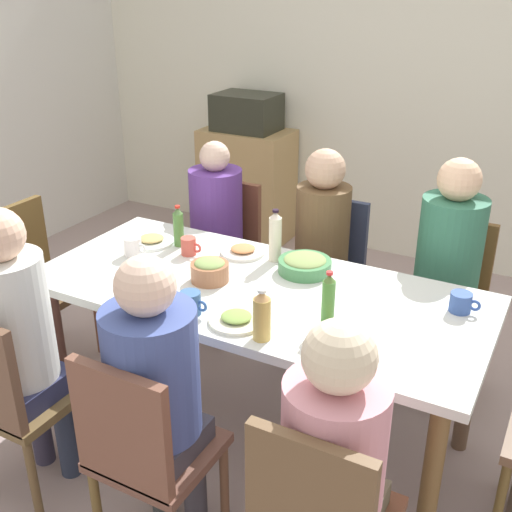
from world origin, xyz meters
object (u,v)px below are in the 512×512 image
object	(u,v)px
chair_6	(9,394)
plate_1	(243,251)
plate_2	(236,319)
cup_1	(461,302)
person_6	(17,331)
cup_3	(189,246)
chair_5	(144,450)
bottle_0	(178,227)
person_0	(448,260)
bottle_3	(328,300)
person_5	(155,383)
cup_0	(133,247)
chair_0	(446,296)
side_cabinet	(247,185)
chair_3	(36,275)
person_1	(321,239)
microwave	(247,112)
cup_2	(191,303)
bottle_2	(262,316)
dining_table	(256,305)
person_2	(215,222)
person_4	(334,453)
bottle_1	(275,237)
bowl_1	(210,270)
chair_2	(224,247)
plate_3	(343,336)
bowl_0	(305,264)
chair_1	(326,270)
plate_0	(151,241)

from	to	relation	value
chair_6	plate_1	size ratio (longest dim) A/B	4.17
plate_2	cup_1	bearing A→B (deg)	33.90
person_6	cup_3	xyz separation A→B (m)	(0.21, 0.89, 0.07)
chair_5	bottle_0	world-z (taller)	bottle_0
person_0	bottle_3	size ratio (longest dim) A/B	5.53
person_5	cup_0	world-z (taller)	person_5
chair_0	side_cabinet	distance (m)	2.28
chair_3	chair_5	xyz separation A→B (m)	(1.37, -0.82, 0.00)
person_1	microwave	distance (m)	1.87
chair_3	chair_5	size ratio (longest dim) A/B	1.00
chair_5	cup_2	xyz separation A→B (m)	(-0.12, 0.50, 0.31)
cup_2	side_cabinet	distance (m)	2.70
plate_2	bottle_2	size ratio (longest dim) A/B	1.05
dining_table	chair_6	world-z (taller)	chair_6
person_2	person_4	distance (m)	1.98
chair_0	person_4	bearing A→B (deg)	-90.00
chair_3	cup_1	distance (m)	2.23
chair_5	bottle_1	size ratio (longest dim) A/B	3.51
bowl_1	bottle_0	bearing A→B (deg)	142.99
person_2	bottle_3	distance (m)	1.38
chair_6	plate_2	xyz separation A→B (m)	(0.74, 0.52, 0.28)
person_2	chair_5	world-z (taller)	person_2
bottle_2	dining_table	bearing A→B (deg)	121.33
bottle_0	microwave	bearing A→B (deg)	109.36
bottle_1	dining_table	bearing A→B (deg)	-79.33
person_6	cup_2	world-z (taller)	person_6
chair_5	chair_2	bearing A→B (deg)	111.96
person_4	bottle_3	world-z (taller)	person_4
chair_6	cup_2	size ratio (longest dim) A/B	7.42
person_4	person_5	xyz separation A→B (m)	(-0.66, -0.00, 0.02)
chair_3	microwave	world-z (taller)	microwave
plate_3	chair_5	bearing A→B (deg)	-128.94
person_0	plate_1	bearing A→B (deg)	-153.27
person_1	bottle_0	world-z (taller)	person_1
chair_0	chair_3	size ratio (longest dim) A/B	1.00
chair_2	person_5	bearing A→B (deg)	-66.90
dining_table	cup_1	size ratio (longest dim) A/B	16.14
chair_2	dining_table	bearing A→B (deg)	-51.11
bowl_0	bowl_1	world-z (taller)	bowl_1
chair_1	chair_3	distance (m)	1.60
chair_2	cup_1	world-z (taller)	chair_2
chair_1	bottle_1	distance (m)	0.66
bottle_1	microwave	size ratio (longest dim) A/B	0.53
bowl_1	bottle_2	world-z (taller)	bottle_2
dining_table	bottle_0	size ratio (longest dim) A/B	9.39
cup_0	bottle_2	xyz separation A→B (m)	(0.90, -0.37, 0.05)
chair_6	bowl_0	world-z (taller)	chair_6
chair_0	plate_0	size ratio (longest dim) A/B	3.93
person_6	cup_3	bearing A→B (deg)	76.52
dining_table	chair_0	size ratio (longest dim) A/B	2.21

